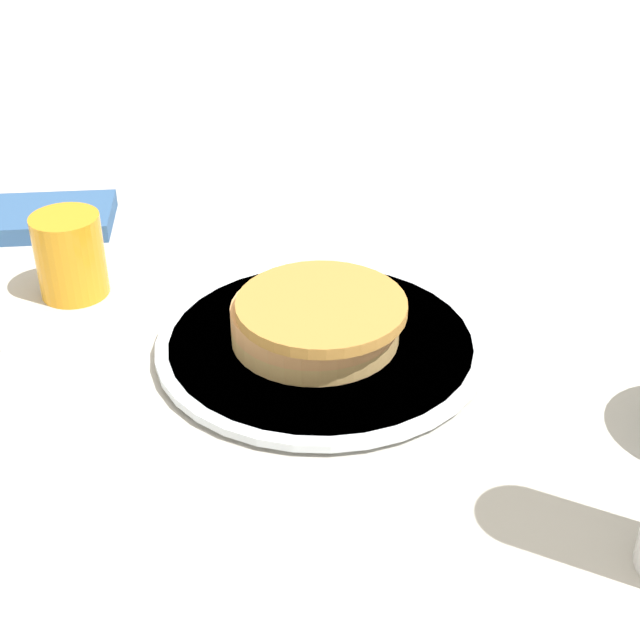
% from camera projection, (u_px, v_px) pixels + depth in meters
% --- Properties ---
extents(ground_plane, '(4.00, 4.00, 0.00)m').
position_uv_depth(ground_plane, '(315.00, 349.00, 0.79)').
color(ground_plane, '#BCB7AD').
extents(plate, '(0.29, 0.29, 0.01)m').
position_uv_depth(plate, '(320.00, 345.00, 0.79)').
color(plate, silver).
rests_on(plate, ground_plane).
extents(pancake_stack, '(0.16, 0.16, 0.04)m').
position_uv_depth(pancake_stack, '(316.00, 318.00, 0.77)').
color(pancake_stack, tan).
rests_on(pancake_stack, plate).
extents(juice_glass, '(0.07, 0.07, 0.08)m').
position_uv_depth(juice_glass, '(70.00, 256.00, 0.86)').
color(juice_glass, orange).
rests_on(juice_glass, ground_plane).
extents(napkin, '(0.19, 0.16, 0.02)m').
position_uv_depth(napkin, '(40.00, 218.00, 1.00)').
color(napkin, '#33598C').
rests_on(napkin, ground_plane).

